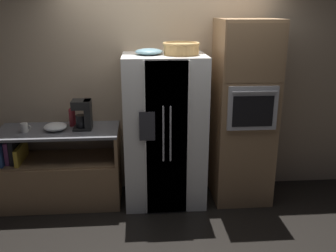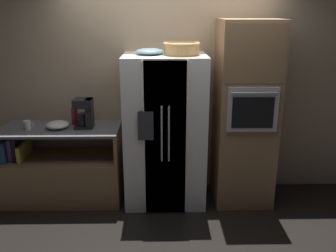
# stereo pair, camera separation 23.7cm
# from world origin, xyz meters

# --- Properties ---
(ground_plane) EXTENTS (20.00, 20.00, 0.00)m
(ground_plane) POSITION_xyz_m (0.00, 0.00, 0.00)
(ground_plane) COLOR black
(wall_back) EXTENTS (12.00, 0.06, 2.80)m
(wall_back) POSITION_xyz_m (0.00, 0.45, 1.40)
(wall_back) COLOR tan
(wall_back) RESTS_ON ground_plane
(counter_left) EXTENTS (1.38, 0.63, 0.91)m
(counter_left) POSITION_xyz_m (-1.31, 0.11, 0.33)
(counter_left) COLOR #93704C
(counter_left) RESTS_ON ground_plane
(refrigerator) EXTENTS (0.92, 0.74, 1.75)m
(refrigerator) POSITION_xyz_m (-0.07, 0.07, 0.87)
(refrigerator) COLOR white
(refrigerator) RESTS_ON ground_plane
(wall_oven) EXTENTS (0.66, 0.73, 2.12)m
(wall_oven) POSITION_xyz_m (0.85, 0.09, 1.07)
(wall_oven) COLOR #93704C
(wall_oven) RESTS_ON ground_plane
(wicker_basket) EXTENTS (0.40, 0.40, 0.13)m
(wicker_basket) POSITION_xyz_m (0.11, 0.05, 1.82)
(wicker_basket) COLOR tan
(wicker_basket) RESTS_ON refrigerator
(fruit_bowl) EXTENTS (0.30, 0.30, 0.07)m
(fruit_bowl) POSITION_xyz_m (-0.23, 0.08, 1.78)
(fruit_bowl) COLOR #668C99
(fruit_bowl) RESTS_ON refrigerator
(bottle_tall) EXTENTS (0.08, 0.08, 0.28)m
(bottle_tall) POSITION_xyz_m (-1.14, 0.25, 1.03)
(bottle_tall) COLOR maroon
(bottle_tall) RESTS_ON counter_left
(mug) EXTENTS (0.12, 0.08, 0.10)m
(mug) POSITION_xyz_m (-1.64, 0.06, 0.96)
(mug) COLOR silver
(mug) RESTS_ON counter_left
(mixing_bowl) EXTENTS (0.26, 0.26, 0.08)m
(mixing_bowl) POSITION_xyz_m (-1.30, 0.09, 0.95)
(mixing_bowl) COLOR white
(mixing_bowl) RESTS_ON counter_left
(coffee_maker) EXTENTS (0.21, 0.20, 0.34)m
(coffee_maker) POSITION_xyz_m (-0.98, 0.11, 1.09)
(coffee_maker) COLOR black
(coffee_maker) RESTS_ON counter_left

